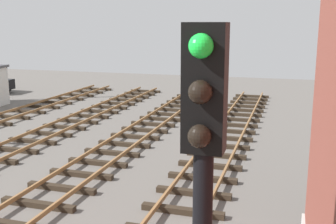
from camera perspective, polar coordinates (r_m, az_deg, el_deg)
The scene contains 0 objects.
Camera 1 is at (3.88, -4.00, 5.47)m, focal length 44.24 mm.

